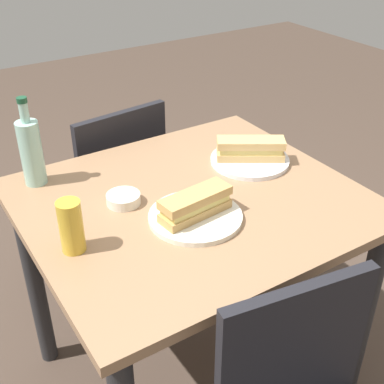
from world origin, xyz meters
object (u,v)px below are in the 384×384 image
Objects in this scene: plate_near at (195,217)px; baguette_sandwich_far at (251,149)px; dining_table at (192,235)px; knife_far at (245,149)px; water_bottle at (31,151)px; plate_far at (250,160)px; baguette_sandwich_near at (195,204)px; beer_glass at (71,226)px; chair_far at (113,188)px; knife_near at (180,206)px; olive_bowl at (123,199)px.

baguette_sandwich_far is (0.33, 0.18, 0.04)m from plate_near.
knife_far is (0.30, 0.14, 0.15)m from dining_table.
knife_far is 0.69m from water_bottle.
baguette_sandwich_near is at bearing -150.97° from plate_far.
beer_glass is (-0.68, -0.19, 0.05)m from knife_far.
water_bottle is at bearing 86.18° from beer_glass.
plate_far is (0.33, 0.18, -0.04)m from baguette_sandwich_near.
baguette_sandwich_near is 1.52× the size of beer_glass.
water_bottle is (-0.63, 0.25, 0.10)m from plate_far.
beer_glass reaches higher than chair_far.
beer_glass is at bearing -120.29° from chair_far.
chair_far reaches higher than plate_near.
knife_near reaches higher than plate_far.
knife_far is at bearing 68.57° from plate_far.
water_bottle is (-0.66, 0.19, 0.09)m from knife_far.
plate_near is 0.38m from plate_far.
knife_near is 0.32m from beer_glass.
plate_near is 1.00× the size of plate_far.
olive_bowl is (-0.19, -0.54, 0.30)m from chair_far.
baguette_sandwich_far is 0.67m from beer_glass.
baguette_sandwich_far is at bearing 11.42° from beer_glass.
plate_near is 0.22m from olive_bowl.
knife_far is at bearing 7.26° from olive_bowl.
plate_near is 1.74× the size of knife_far.
plate_near is at bearing -54.65° from water_bottle.
plate_near is at bearing -150.97° from baguette_sandwich_far.
baguette_sandwich_far is 0.07m from knife_far.
plate_far is at bearing 0.66° from olive_bowl.
water_bottle reaches higher than plate_near.
plate_near is 1.21× the size of baguette_sandwich_near.
plate_far is (0.28, 0.09, 0.14)m from dining_table.
plate_near is (-0.06, -0.72, 0.29)m from chair_far.
water_bottle is 2.81× the size of olive_bowl.
plate_far is 1.84× the size of beer_glass.
baguette_sandwich_near is (-0.05, -0.10, 0.18)m from dining_table.
dining_table is 6.76× the size of beer_glass.
knife_near is at bearing -47.57° from olive_bowl.
dining_table is at bearing -42.98° from water_bottle.
plate_far is 0.68m from beer_glass.
water_bottle reaches higher than baguette_sandwich_near.
beer_glass is at bearing -179.24° from knife_near.
knife_far is at bearing -58.69° from chair_far.
baguette_sandwich_far is at bearing 0.00° from plate_far.
olive_bowl is at bearing -55.31° from water_bottle.
knife_near is (-0.07, -0.04, 0.15)m from dining_table.
water_bottle reaches higher than dining_table.
beer_glass reaches higher than plate_near.
water_bottle reaches higher than plate_far.
water_bottle is at bearing 124.69° from olive_bowl.
plate_far is (0.35, 0.13, -0.01)m from knife_near.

